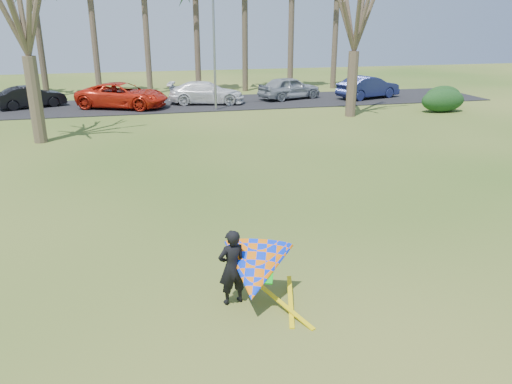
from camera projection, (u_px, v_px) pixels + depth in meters
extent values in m
plane|color=#1D4E11|center=(274.00, 256.00, 13.04)|extent=(100.00, 100.00, 0.00)
cube|color=black|center=(182.00, 104.00, 35.99)|extent=(46.00, 7.00, 0.06)
cylinder|color=#46362A|center=(39.00, 38.00, 37.83)|extent=(0.48, 0.48, 9.00)
cylinder|color=#4E3D2F|center=(94.00, 33.00, 38.60)|extent=(0.48, 0.48, 9.70)
cylinder|color=brown|center=(146.00, 28.00, 39.36)|extent=(0.48, 0.48, 10.40)
cylinder|color=#4D3B2E|center=(197.00, 36.00, 40.47)|extent=(0.48, 0.48, 9.00)
cylinder|color=#46382A|center=(245.00, 32.00, 41.24)|extent=(0.48, 0.48, 9.70)
cylinder|color=#4B3D2D|center=(291.00, 27.00, 42.00)|extent=(0.48, 0.48, 10.40)
cylinder|color=#4A3D2C|center=(335.00, 35.00, 43.11)|extent=(0.48, 0.48, 9.00)
cylinder|color=brown|center=(35.00, 100.00, 24.37)|extent=(0.64, 0.64, 4.20)
cylinder|color=#4F3D2F|center=(352.00, 84.00, 31.12)|extent=(0.64, 0.64, 3.99)
cylinder|color=gray|center=(214.00, 49.00, 32.37)|extent=(0.16, 0.16, 8.00)
ellipsoid|color=#143715|center=(443.00, 101.00, 32.91)|extent=(3.04, 1.38, 1.52)
ellipsoid|color=#143714|center=(443.00, 96.00, 34.77)|extent=(2.67, 1.25, 1.48)
imported|color=black|center=(31.00, 97.00, 34.26)|extent=(4.69, 3.18, 1.46)
imported|color=red|center=(123.00, 95.00, 34.10)|extent=(6.74, 5.05, 1.70)
imported|color=white|center=(206.00, 93.00, 35.82)|extent=(5.72, 3.24, 1.56)
imported|color=#92989E|center=(289.00, 88.00, 37.93)|extent=(5.28, 3.45, 1.67)
imported|color=navy|center=(368.00, 87.00, 38.29)|extent=(5.38, 3.25, 1.67)
imported|color=black|center=(232.00, 267.00, 10.64)|extent=(0.70, 0.53, 1.71)
cone|color=#052FFF|center=(255.00, 271.00, 10.51)|extent=(2.13, 2.39, 2.02)
cube|color=#0CBF19|center=(262.00, 274.00, 10.48)|extent=(0.62, 0.60, 0.24)
cube|color=yellow|center=(284.00, 310.00, 10.59)|extent=(0.85, 1.66, 0.28)
cube|color=yellow|center=(290.00, 304.00, 10.82)|extent=(0.56, 1.76, 0.22)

